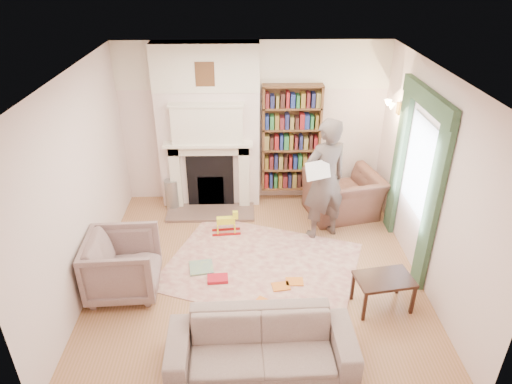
{
  "coord_description": "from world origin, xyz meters",
  "views": [
    {
      "loc": [
        -0.14,
        -5.19,
        4.08
      ],
      "look_at": [
        0.0,
        0.25,
        1.15
      ],
      "focal_mm": 32.0,
      "sensor_mm": 36.0,
      "label": 1
    }
  ],
  "objects_px": {
    "paraffin_heater": "(172,194)",
    "rocking_horse": "(226,223)",
    "armchair_reading": "(343,195)",
    "armchair_left": "(123,265)",
    "man_reading": "(325,180)",
    "sofa": "(261,345)",
    "bookcase": "(291,139)",
    "coffee_table": "(382,292)"
  },
  "relations": [
    {
      "from": "paraffin_heater",
      "to": "rocking_horse",
      "type": "height_order",
      "value": "paraffin_heater"
    },
    {
      "from": "armchair_reading",
      "to": "armchair_left",
      "type": "bearing_deg",
      "value": 16.43
    },
    {
      "from": "man_reading",
      "to": "sofa",
      "type": "bearing_deg",
      "value": 45.8
    },
    {
      "from": "bookcase",
      "to": "paraffin_heater",
      "type": "distance_m",
      "value": 2.28
    },
    {
      "from": "bookcase",
      "to": "rocking_horse",
      "type": "bearing_deg",
      "value": -134.5
    },
    {
      "from": "bookcase",
      "to": "coffee_table",
      "type": "xyz_separation_m",
      "value": [
        0.93,
        -2.87,
        -0.95
      ]
    },
    {
      "from": "sofa",
      "to": "man_reading",
      "type": "distance_m",
      "value": 2.86
    },
    {
      "from": "armchair_reading",
      "to": "man_reading",
      "type": "distance_m",
      "value": 0.96
    },
    {
      "from": "armchair_left",
      "to": "coffee_table",
      "type": "height_order",
      "value": "armchair_left"
    },
    {
      "from": "sofa",
      "to": "paraffin_heater",
      "type": "distance_m",
      "value": 3.75
    },
    {
      "from": "paraffin_heater",
      "to": "coffee_table",
      "type": "bearing_deg",
      "value": -40.63
    },
    {
      "from": "armchair_reading",
      "to": "armchair_left",
      "type": "relative_size",
      "value": 1.27
    },
    {
      "from": "armchair_reading",
      "to": "man_reading",
      "type": "relative_size",
      "value": 0.59
    },
    {
      "from": "paraffin_heater",
      "to": "bookcase",
      "type": "bearing_deg",
      "value": 8.04
    },
    {
      "from": "rocking_horse",
      "to": "man_reading",
      "type": "bearing_deg",
      "value": -7.19
    },
    {
      "from": "man_reading",
      "to": "coffee_table",
      "type": "distance_m",
      "value": 1.91
    },
    {
      "from": "sofa",
      "to": "coffee_table",
      "type": "relative_size",
      "value": 2.9
    },
    {
      "from": "sofa",
      "to": "coffee_table",
      "type": "xyz_separation_m",
      "value": [
        1.57,
        0.89,
        -0.07
      ]
    },
    {
      "from": "armchair_left",
      "to": "man_reading",
      "type": "relative_size",
      "value": 0.47
    },
    {
      "from": "bookcase",
      "to": "armchair_reading",
      "type": "bearing_deg",
      "value": -34.65
    },
    {
      "from": "coffee_table",
      "to": "rocking_horse",
      "type": "distance_m",
      "value": 2.68
    },
    {
      "from": "armchair_left",
      "to": "paraffin_heater",
      "type": "distance_m",
      "value": 2.21
    },
    {
      "from": "bookcase",
      "to": "rocking_horse",
      "type": "xyz_separation_m",
      "value": [
        -1.11,
        -1.13,
        -0.98
      ]
    },
    {
      "from": "rocking_horse",
      "to": "armchair_reading",
      "type": "bearing_deg",
      "value": 10.42
    },
    {
      "from": "armchair_reading",
      "to": "man_reading",
      "type": "height_order",
      "value": "man_reading"
    },
    {
      "from": "armchair_reading",
      "to": "armchair_left",
      "type": "distance_m",
      "value": 3.76
    },
    {
      "from": "bookcase",
      "to": "rocking_horse",
      "type": "relative_size",
      "value": 4.08
    },
    {
      "from": "armchair_reading",
      "to": "paraffin_heater",
      "type": "distance_m",
      "value": 2.95
    },
    {
      "from": "armchair_left",
      "to": "coffee_table",
      "type": "relative_size",
      "value": 1.31
    },
    {
      "from": "bookcase",
      "to": "paraffin_heater",
      "type": "bearing_deg",
      "value": -171.96
    },
    {
      "from": "armchair_reading",
      "to": "sofa",
      "type": "distance_m",
      "value": 3.51
    },
    {
      "from": "man_reading",
      "to": "coffee_table",
      "type": "relative_size",
      "value": 2.8
    },
    {
      "from": "man_reading",
      "to": "coffee_table",
      "type": "bearing_deg",
      "value": 85.23
    },
    {
      "from": "sofa",
      "to": "paraffin_heater",
      "type": "height_order",
      "value": "sofa"
    },
    {
      "from": "bookcase",
      "to": "armchair_left",
      "type": "relative_size",
      "value": 2.02
    },
    {
      "from": "bookcase",
      "to": "coffee_table",
      "type": "height_order",
      "value": "bookcase"
    },
    {
      "from": "sofa",
      "to": "man_reading",
      "type": "height_order",
      "value": "man_reading"
    },
    {
      "from": "coffee_table",
      "to": "armchair_left",
      "type": "bearing_deg",
      "value": 163.93
    },
    {
      "from": "paraffin_heater",
      "to": "rocking_horse",
      "type": "distance_m",
      "value": 1.28
    },
    {
      "from": "armchair_left",
      "to": "sofa",
      "type": "height_order",
      "value": "armchair_left"
    },
    {
      "from": "armchair_left",
      "to": "man_reading",
      "type": "distance_m",
      "value": 3.14
    },
    {
      "from": "armchair_reading",
      "to": "rocking_horse",
      "type": "distance_m",
      "value": 2.05
    }
  ]
}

